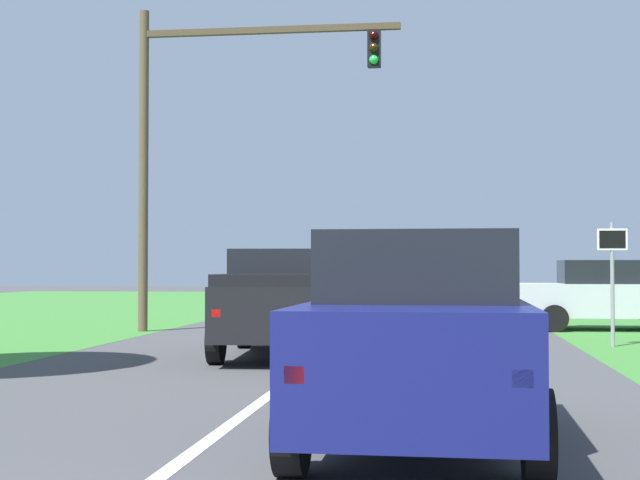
# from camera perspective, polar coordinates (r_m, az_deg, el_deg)

# --- Properties ---
(ground_plane) EXTENTS (120.00, 120.00, 0.00)m
(ground_plane) POSITION_cam_1_polar(r_m,az_deg,el_deg) (14.34, -1.34, -8.17)
(ground_plane) COLOR #424244
(red_suv_near) EXTENTS (2.15, 4.66, 1.94)m
(red_suv_near) POSITION_cam_1_polar(r_m,az_deg,el_deg) (8.73, 6.10, -5.67)
(red_suv_near) COLOR navy
(red_suv_near) RESTS_ON ground_plane
(pickup_truck_lead) EXTENTS (2.43, 5.19, 1.94)m
(pickup_truck_lead) POSITION_cam_1_polar(r_m,az_deg,el_deg) (17.10, -2.22, -3.77)
(pickup_truck_lead) COLOR black
(pickup_truck_lead) RESTS_ON ground_plane
(traffic_light) EXTENTS (6.62, 0.40, 8.14)m
(traffic_light) POSITION_cam_1_polar(r_m,az_deg,el_deg) (23.86, -6.99, 7.18)
(traffic_light) COLOR brown
(traffic_light) RESTS_ON ground_plane
(keep_moving_sign) EXTENTS (0.60, 0.09, 2.54)m
(keep_moving_sign) POSITION_cam_1_polar(r_m,az_deg,el_deg) (20.00, 17.38, -1.59)
(keep_moving_sign) COLOR gray
(keep_moving_sign) RESTS_ON ground_plane
(crossing_suv_far) EXTENTS (4.48, 2.15, 1.80)m
(crossing_suv_far) POSITION_cam_1_polar(r_m,az_deg,el_deg) (25.26, 17.11, -3.13)
(crossing_suv_far) COLOR silver
(crossing_suv_far) RESTS_ON ground_plane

